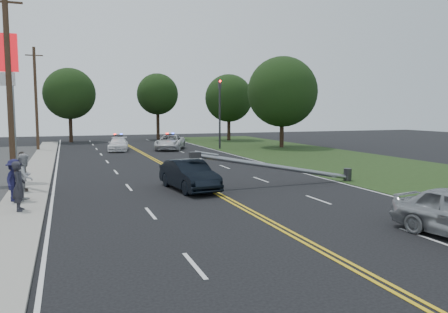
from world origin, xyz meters
name	(u,v)px	position (x,y,z in m)	size (l,w,h in m)	color
ground	(287,231)	(0.00, 0.00, 0.00)	(120.00, 120.00, 0.00)	black
sidewalk	(28,192)	(-8.40, 10.00, 0.06)	(1.80, 70.00, 0.12)	#9A968B
grass_verge	(399,171)	(13.50, 10.00, 0.01)	(12.00, 80.00, 0.01)	black
centerline_yellow	(198,183)	(0.00, 10.00, 0.01)	(0.36, 80.00, 0.00)	gold
traffic_signal	(220,108)	(8.30, 30.00, 4.21)	(0.28, 0.41, 7.05)	#2D2D30
fallen_streetlight	(285,168)	(4.19, 8.00, 0.92)	(9.36, 0.44, 1.91)	#2D2D30
utility_pole_mid	(9,87)	(-9.20, 12.00, 5.08)	(1.60, 0.28, 10.00)	#382619
utility_pole_far	(36,99)	(-9.20, 34.00, 5.08)	(1.60, 0.28, 10.00)	#382619
tree_6	(69,94)	(-5.98, 45.26, 5.99)	(6.30, 6.30, 9.16)	black
tree_7	(157,94)	(5.28, 46.73, 6.13)	(5.56, 5.56, 8.93)	black
tree_8	(229,98)	(13.78, 41.88, 5.55)	(6.25, 6.25, 8.68)	black
tree_9	(282,92)	(15.11, 29.37, 5.89)	(7.42, 7.42, 9.61)	black
crashed_sedan	(189,175)	(-0.98, 8.32, 0.74)	(1.58, 4.52, 1.49)	black
emergency_a	(170,142)	(3.27, 30.79, 0.75)	(2.47, 5.37, 1.49)	silver
emergency_b	(118,144)	(-1.82, 31.09, 0.65)	(1.81, 4.46, 1.30)	white
bystander_a	(19,186)	(-8.37, 5.68, 1.07)	(0.69, 0.45, 1.89)	#292830
bystander_b	(25,177)	(-8.32, 7.73, 1.12)	(0.97, 0.75, 1.99)	#ACACB0
bystander_c	(14,180)	(-8.72, 7.67, 1.01)	(1.15, 0.66, 1.78)	#1B1A41
bystander_d	(22,171)	(-8.62, 10.01, 1.06)	(1.11, 0.46, 1.89)	#564C44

